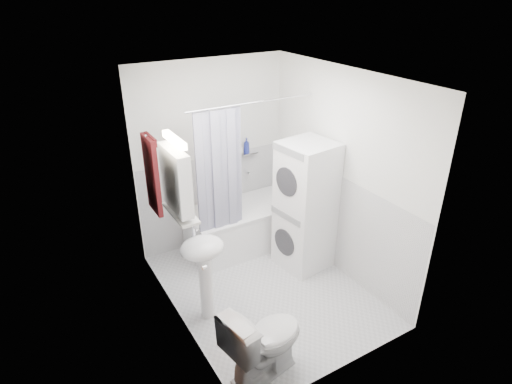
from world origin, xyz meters
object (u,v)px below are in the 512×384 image
sink (203,260)px  toilet (264,341)px  bathtub (246,224)px  washer_dryer (305,207)px

sink → toilet: 0.99m
sink → toilet: (0.14, -0.93, -0.33)m
toilet → bathtub: bearing=-35.5°
bathtub → washer_dryer: 0.95m
sink → toilet: bearing=-81.5°
sink → washer_dryer: bearing=10.3°
washer_dryer → toilet: washer_dryer is taller
washer_dryer → toilet: (-1.29, -1.19, -0.42)m
bathtub → toilet: toilet is taller
bathtub → washer_dryer: washer_dryer is taller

